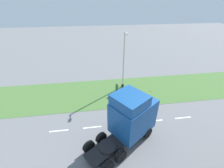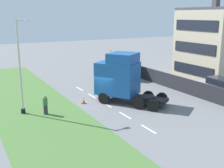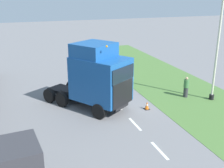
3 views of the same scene
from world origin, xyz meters
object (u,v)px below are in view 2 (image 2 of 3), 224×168
traffic_cone_lead (84,100)px  pedestrian (45,105)px  flatbed_truck (124,67)px  parked_car (219,88)px  lorry_cab (120,78)px  lamp_post (21,72)px

traffic_cone_lead → pedestrian: bearing=-163.3°
flatbed_truck → parked_car: (3.73, -12.01, -0.46)m
lorry_cab → flatbed_truck: bearing=22.7°
parked_car → pedestrian: (-16.34, 3.50, -0.18)m
lamp_post → flatbed_truck: bearing=27.7°
lamp_post → traffic_cone_lead: 6.26m
lorry_cab → flatbed_truck: size_ratio=1.18×
parked_car → lamp_post: size_ratio=0.57×
pedestrian → flatbed_truck: bearing=34.0°
lamp_post → traffic_cone_lead: size_ratio=13.14×
traffic_cone_lead → parked_car: bearing=-20.5°
parked_car → pedestrian: bearing=171.2°
lamp_post → pedestrian: size_ratio=4.68×
traffic_cone_lead → flatbed_truck: bearing=40.1°
lorry_cab → pedestrian: size_ratio=4.08×
parked_car → pedestrian: 16.71m
lorry_cab → pedestrian: bearing=145.3°
parked_car → pedestrian: size_ratio=2.67×
parked_car → lamp_post: (-17.85, 4.60, 2.52)m
lamp_post → pedestrian: (1.51, -1.10, -2.70)m
lorry_cab → lamp_post: 8.73m
lorry_cab → traffic_cone_lead: 3.97m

